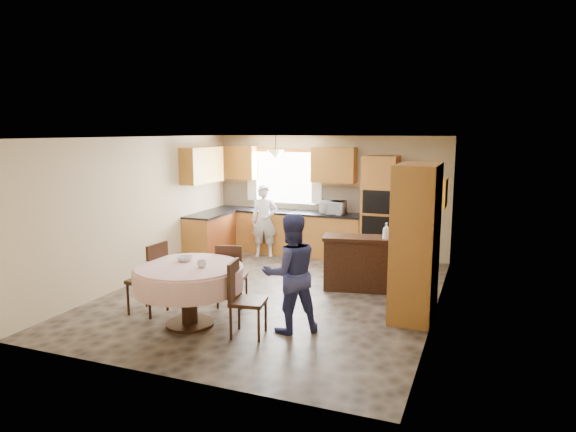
{
  "coord_description": "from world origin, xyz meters",
  "views": [
    {
      "loc": [
        3.1,
        -7.31,
        2.6
      ],
      "look_at": [
        0.13,
        0.3,
        1.24
      ],
      "focal_mm": 32.0,
      "sensor_mm": 36.0,
      "label": 1
    }
  ],
  "objects_px": {
    "dining_table": "(189,279)",
    "oven_tower": "(380,210)",
    "cupboard": "(416,241)",
    "chair_left": "(152,275)",
    "chair_right": "(242,295)",
    "person_dining": "(291,273)",
    "chair_back": "(231,272)",
    "person_sink": "(264,221)",
    "sideboard": "(359,265)"
  },
  "relations": [
    {
      "from": "sideboard",
      "to": "person_sink",
      "type": "bearing_deg",
      "value": 136.62
    },
    {
      "from": "chair_right",
      "to": "person_sink",
      "type": "xyz_separation_m",
      "value": [
        -1.45,
        3.96,
        0.21
      ]
    },
    {
      "from": "oven_tower",
      "to": "person_dining",
      "type": "bearing_deg",
      "value": -94.99
    },
    {
      "from": "sideboard",
      "to": "chair_right",
      "type": "relative_size",
      "value": 1.21
    },
    {
      "from": "dining_table",
      "to": "chair_left",
      "type": "distance_m",
      "value": 0.76
    },
    {
      "from": "sideboard",
      "to": "oven_tower",
      "type": "bearing_deg",
      "value": 81.12
    },
    {
      "from": "cupboard",
      "to": "person_dining",
      "type": "xyz_separation_m",
      "value": [
        -1.42,
        -1.19,
        -0.3
      ]
    },
    {
      "from": "oven_tower",
      "to": "cupboard",
      "type": "height_order",
      "value": "cupboard"
    },
    {
      "from": "sideboard",
      "to": "person_dining",
      "type": "height_order",
      "value": "person_dining"
    },
    {
      "from": "sideboard",
      "to": "chair_back",
      "type": "distance_m",
      "value": 2.19
    },
    {
      "from": "oven_tower",
      "to": "chair_right",
      "type": "relative_size",
      "value": 2.18
    },
    {
      "from": "chair_back",
      "to": "person_sink",
      "type": "relative_size",
      "value": 0.64
    },
    {
      "from": "chair_right",
      "to": "person_dining",
      "type": "height_order",
      "value": "person_dining"
    },
    {
      "from": "chair_left",
      "to": "person_dining",
      "type": "relative_size",
      "value": 0.67
    },
    {
      "from": "dining_table",
      "to": "person_sink",
      "type": "height_order",
      "value": "person_sink"
    },
    {
      "from": "person_sink",
      "to": "person_dining",
      "type": "bearing_deg",
      "value": -79.24
    },
    {
      "from": "oven_tower",
      "to": "chair_back",
      "type": "xyz_separation_m",
      "value": [
        -1.51,
        -3.46,
        -0.53
      ]
    },
    {
      "from": "oven_tower",
      "to": "person_dining",
      "type": "distance_m",
      "value": 4.04
    },
    {
      "from": "dining_table",
      "to": "cupboard",
      "type": "bearing_deg",
      "value": 28.54
    },
    {
      "from": "dining_table",
      "to": "oven_tower",
      "type": "bearing_deg",
      "value": 68.68
    },
    {
      "from": "chair_back",
      "to": "person_sink",
      "type": "distance_m",
      "value": 3.17
    },
    {
      "from": "oven_tower",
      "to": "chair_right",
      "type": "xyz_separation_m",
      "value": [
        -0.87,
        -4.37,
        -0.52
      ]
    },
    {
      "from": "chair_back",
      "to": "sideboard",
      "type": "bearing_deg",
      "value": -149.17
    },
    {
      "from": "dining_table",
      "to": "sideboard",
      "type": "bearing_deg",
      "value": 53.78
    },
    {
      "from": "sideboard",
      "to": "person_dining",
      "type": "distance_m",
      "value": 2.14
    },
    {
      "from": "chair_left",
      "to": "person_sink",
      "type": "xyz_separation_m",
      "value": [
        0.11,
        3.72,
        0.18
      ]
    },
    {
      "from": "dining_table",
      "to": "chair_back",
      "type": "relative_size",
      "value": 1.52
    },
    {
      "from": "sideboard",
      "to": "cupboard",
      "type": "height_order",
      "value": "cupboard"
    },
    {
      "from": "chair_back",
      "to": "chair_right",
      "type": "bearing_deg",
      "value": 111.94
    },
    {
      "from": "dining_table",
      "to": "chair_right",
      "type": "relative_size",
      "value": 1.5
    },
    {
      "from": "person_dining",
      "to": "chair_left",
      "type": "bearing_deg",
      "value": -34.78
    },
    {
      "from": "dining_table",
      "to": "person_sink",
      "type": "xyz_separation_m",
      "value": [
        -0.63,
        3.91,
        0.1
      ]
    },
    {
      "from": "dining_table",
      "to": "chair_back",
      "type": "height_order",
      "value": "chair_back"
    },
    {
      "from": "chair_left",
      "to": "oven_tower",
      "type": "bearing_deg",
      "value": 152.83
    },
    {
      "from": "chair_back",
      "to": "cupboard",
      "type": "bearing_deg",
      "value": -179.4
    },
    {
      "from": "oven_tower",
      "to": "chair_right",
      "type": "height_order",
      "value": "oven_tower"
    },
    {
      "from": "oven_tower",
      "to": "sideboard",
      "type": "bearing_deg",
      "value": -88.25
    },
    {
      "from": "dining_table",
      "to": "chair_right",
      "type": "xyz_separation_m",
      "value": [
        0.82,
        -0.05,
        -0.11
      ]
    },
    {
      "from": "dining_table",
      "to": "person_dining",
      "type": "bearing_deg",
      "value": 13.19
    },
    {
      "from": "sideboard",
      "to": "dining_table",
      "type": "distance_m",
      "value": 2.97
    },
    {
      "from": "person_sink",
      "to": "cupboard",
      "type": "bearing_deg",
      "value": -53.38
    },
    {
      "from": "oven_tower",
      "to": "person_dining",
      "type": "height_order",
      "value": "oven_tower"
    },
    {
      "from": "oven_tower",
      "to": "sideboard",
      "type": "height_order",
      "value": "oven_tower"
    },
    {
      "from": "sideboard",
      "to": "person_sink",
      "type": "distance_m",
      "value": 2.85
    },
    {
      "from": "sideboard",
      "to": "chair_back",
      "type": "xyz_separation_m",
      "value": [
        -1.57,
        -1.53,
        0.11
      ]
    },
    {
      "from": "cupboard",
      "to": "chair_back",
      "type": "relative_size",
      "value": 2.24
    },
    {
      "from": "dining_table",
      "to": "person_dining",
      "type": "xyz_separation_m",
      "value": [
        1.34,
        0.31,
        0.13
      ]
    },
    {
      "from": "sideboard",
      "to": "dining_table",
      "type": "xyz_separation_m",
      "value": [
        -1.75,
        -2.39,
        0.23
      ]
    },
    {
      "from": "cupboard",
      "to": "chair_left",
      "type": "height_order",
      "value": "cupboard"
    },
    {
      "from": "chair_left",
      "to": "chair_right",
      "type": "relative_size",
      "value": 1.07
    }
  ]
}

